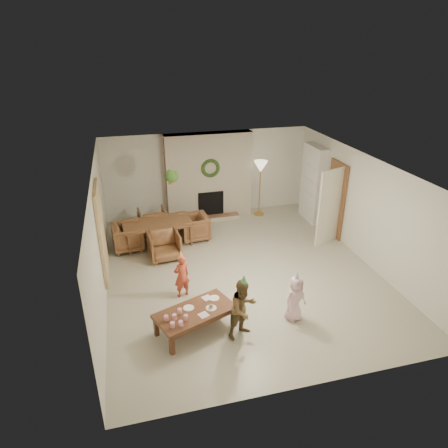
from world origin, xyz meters
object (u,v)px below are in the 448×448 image
object	(u,v)px
dining_chair_near	(164,246)
coffee_table_top	(195,312)
dining_chair_left	(128,237)
child_plaid	(243,309)
dining_chair_far	(153,221)
dining_chair_right	(194,227)
child_red	(182,276)
dining_table	(158,234)
child_pink	(295,299)

from	to	relation	value
dining_chair_near	coffee_table_top	world-z (taller)	dining_chair_near
dining_chair_left	child_plaid	size ratio (longest dim) A/B	0.65
dining_chair_far	dining_chair_right	world-z (taller)	same
dining_chair_right	child_red	xyz separation A→B (m)	(-0.72, -2.52, 0.14)
dining_chair_far	dining_chair_right	size ratio (longest dim) A/B	1.00
dining_table	child_plaid	bearing A→B (deg)	-79.42
dining_table	dining_chair_far	size ratio (longest dim) A/B	2.34
dining_table	child_red	world-z (taller)	child_red
dining_chair_near	child_pink	world-z (taller)	child_pink
dining_chair_near	dining_chair_far	xyz separation A→B (m)	(-0.14, 1.52, 0.00)
coffee_table_top	child_plaid	distance (m)	0.88
dining_table	dining_chair_near	distance (m)	0.77
dining_chair_far	dining_chair_left	world-z (taller)	same
child_plaid	dining_chair_right	bearing A→B (deg)	68.66
dining_chair_right	child_pink	size ratio (longest dim) A/B	0.80
dining_chair_left	coffee_table_top	distance (m)	3.66
dining_chair_left	child_red	distance (m)	2.57
dining_chair_near	dining_chair_right	distance (m)	1.22
dining_table	child_red	distance (m)	2.45
dining_table	coffee_table_top	bearing A→B (deg)	-90.45
dining_chair_far	dining_chair_near	bearing A→B (deg)	90.00
dining_chair_far	child_pink	xyz separation A→B (m)	(2.24, -4.48, 0.12)
dining_chair_left	dining_chair_right	distance (m)	1.72
dining_chair_right	child_red	distance (m)	2.62
dining_chair_left	child_pink	distance (m)	4.68
child_red	child_pink	bearing A→B (deg)	129.20
dining_table	child_plaid	world-z (taller)	child_plaid
dining_table	coffee_table_top	size ratio (longest dim) A/B	1.22
dining_table	dining_chair_near	world-z (taller)	dining_chair_near
dining_chair_near	child_pink	xyz separation A→B (m)	(2.10, -2.96, 0.12)
dining_chair_near	child_plaid	distance (m)	3.31
dining_table	coffee_table_top	distance (m)	3.59
dining_chair_right	child_plaid	distance (m)	4.00
child_plaid	child_pink	xyz separation A→B (m)	(1.08, 0.18, -0.11)
dining_chair_right	child_plaid	bearing A→B (deg)	-3.05
coffee_table_top	child_plaid	bearing A→B (deg)	-43.13
dining_chair_right	child_red	world-z (taller)	child_red
dining_chair_left	child_red	world-z (taller)	child_red
dining_chair_left	coffee_table_top	world-z (taller)	dining_chair_left
coffee_table_top	child_plaid	world-z (taller)	child_plaid
dining_chair_left	dining_chair_right	xyz separation A→B (m)	(1.71, 0.15, 0.00)
dining_chair_left	child_plaid	world-z (taller)	child_plaid
dining_chair_far	child_plaid	xyz separation A→B (m)	(1.16, -4.66, 0.23)
child_plaid	dining_chair_near	bearing A→B (deg)	84.73
dining_chair_right	child_red	bearing A→B (deg)	-21.07
dining_chair_near	dining_chair_left	distance (m)	1.08
child_plaid	dining_table	bearing A→B (deg)	82.29
child_red	child_pink	size ratio (longest dim) A/B	1.03
dining_table	dining_chair_right	distance (m)	0.96
dining_chair_near	child_plaid	xyz separation A→B (m)	(1.03, -3.14, 0.23)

